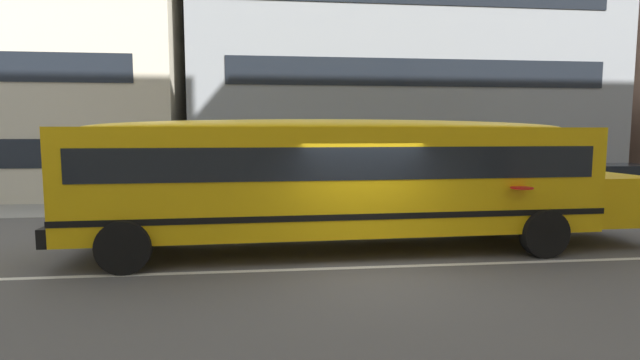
% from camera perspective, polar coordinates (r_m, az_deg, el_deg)
% --- Properties ---
extents(ground_plane, '(400.00, 400.00, 0.00)m').
position_cam_1_polar(ground_plane, '(9.70, 5.46, -10.51)').
color(ground_plane, '#54514F').
extents(sidewalk_far, '(120.00, 3.00, 0.01)m').
position_cam_1_polar(sidewalk_far, '(17.54, 0.03, -3.09)').
color(sidewalk_far, gray).
rests_on(sidewalk_far, ground_plane).
extents(lane_centreline, '(110.00, 0.16, 0.01)m').
position_cam_1_polar(lane_centreline, '(9.70, 5.46, -10.50)').
color(lane_centreline, silver).
rests_on(lane_centreline, ground_plane).
extents(school_bus, '(13.56, 3.22, 3.02)m').
position_cam_1_polar(school_bus, '(10.85, 3.36, 0.88)').
color(school_bus, yellow).
rests_on(school_bus, ground_plane).
extents(parked_car_white_beside_sign, '(3.95, 1.98, 1.64)m').
position_cam_1_polar(parked_car_white_beside_sign, '(18.83, 32.25, -0.81)').
color(parked_car_white_beside_sign, silver).
rests_on(parked_car_white_beside_sign, ground_plane).
extents(apartment_block_far_centre, '(18.65, 11.11, 13.30)m').
position_cam_1_polar(apartment_block_far_centre, '(25.35, 8.23, 14.67)').
color(apartment_block_far_centre, gray).
rests_on(apartment_block_far_centre, ground_plane).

